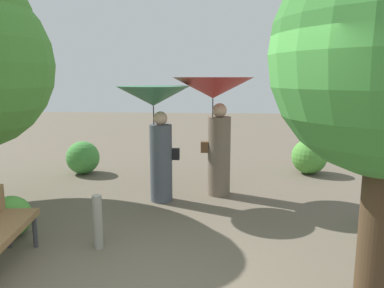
% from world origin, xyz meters
% --- Properties ---
extents(person_left, '(1.26, 1.26, 2.02)m').
position_xyz_m(person_left, '(-0.59, 3.28, 1.52)').
color(person_left, '#474C56').
rests_on(person_left, ground).
extents(person_right, '(1.46, 1.46, 2.17)m').
position_xyz_m(person_right, '(0.41, 3.72, 1.68)').
color(person_right, '#6B5B4C').
rests_on(person_right, ground).
extents(bush_path_right, '(0.57, 0.57, 0.57)m').
position_xyz_m(bush_path_right, '(-2.33, 1.61, 0.28)').
color(bush_path_right, '#4C9338').
rests_on(bush_path_right, ground).
extents(bush_behind_bench, '(0.75, 0.75, 0.75)m').
position_xyz_m(bush_behind_bench, '(-2.59, 5.03, 0.37)').
color(bush_behind_bench, '#428C3D').
rests_on(bush_behind_bench, ground).
extents(bush_far_side, '(0.79, 0.79, 0.79)m').
position_xyz_m(bush_far_side, '(2.55, 5.43, 0.40)').
color(bush_far_side, '#4C9338').
rests_on(bush_far_side, ground).
extents(path_marker_post, '(0.12, 0.12, 0.70)m').
position_xyz_m(path_marker_post, '(-1.02, 1.36, 0.35)').
color(path_marker_post, gray).
rests_on(path_marker_post, ground).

